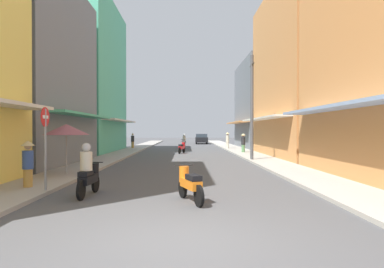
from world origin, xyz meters
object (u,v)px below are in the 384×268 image
object	(u,v)px
pedestrian_crossing	(28,162)
vendor_umbrella	(66,130)
parked_car	(201,139)
utility_pole	(252,107)
pedestrian_midway	(133,141)
motorbike_silver	(184,142)
street_sign_no_entry	(45,138)
motorbike_orange	(190,183)
pedestrian_foreground	(243,142)
motorbike_black	(88,172)
motorbike_red	(182,147)
pedestrian_far	(228,140)

from	to	relation	value
pedestrian_crossing	vendor_umbrella	world-z (taller)	vendor_umbrella
parked_car	vendor_umbrella	size ratio (longest dim) A/B	1.87
utility_pole	vendor_umbrella	bearing A→B (deg)	-142.44
pedestrian_midway	vendor_umbrella	world-z (taller)	vendor_umbrella
motorbike_silver	street_sign_no_entry	xyz separation A→B (m)	(-4.07, -26.40, 1.01)
motorbike_orange	pedestrian_foreground	distance (m)	19.52
motorbike_orange	vendor_umbrella	distance (m)	7.24
parked_car	utility_pole	bearing A→B (deg)	-86.09
motorbike_black	pedestrian_foreground	xyz separation A→B (m)	(7.67, 18.11, 0.25)
motorbike_black	pedestrian_midway	world-z (taller)	pedestrian_midway
motorbike_black	motorbike_orange	distance (m)	3.10
motorbike_black	pedestrian_crossing	distance (m)	2.42
motorbike_black	motorbike_silver	xyz separation A→B (m)	(2.67, 26.74, 0.00)
motorbike_black	pedestrian_crossing	world-z (taller)	pedestrian_crossing
pedestrian_midway	utility_pole	size ratio (longest dim) A/B	0.25
parked_car	pedestrian_crossing	bearing A→B (deg)	-100.97
motorbike_black	vendor_umbrella	world-z (taller)	vendor_umbrella
motorbike_red	motorbike_silver	bearing A→B (deg)	89.08
motorbike_black	utility_pole	distance (m)	13.44
motorbike_black	pedestrian_foreground	size ratio (longest dim) A/B	1.08
motorbike_black	pedestrian_foreground	bearing A→B (deg)	67.04
parked_car	utility_pole	xyz separation A→B (m)	(1.89, -27.68, 2.67)
motorbike_orange	pedestrian_foreground	bearing A→B (deg)	76.07
pedestrian_foreground	pedestrian_crossing	xyz separation A→B (m)	(-9.88, -17.16, -0.04)
motorbike_orange	parked_car	size ratio (longest dim) A/B	0.42
vendor_umbrella	motorbike_orange	bearing A→B (deg)	-44.34
pedestrian_crossing	utility_pole	world-z (taller)	utility_pole
pedestrian_far	vendor_umbrella	bearing A→B (deg)	-114.51
motorbike_silver	pedestrian_crossing	xyz separation A→B (m)	(-4.88, -25.79, 0.20)
vendor_umbrella	street_sign_no_entry	xyz separation A→B (m)	(0.69, -3.79, -0.26)
pedestrian_far	motorbike_black	bearing A→B (deg)	-106.32
street_sign_no_entry	parked_car	bearing A→B (deg)	80.37
motorbike_red	pedestrian_midway	size ratio (longest dim) A/B	1.08
vendor_umbrella	utility_pole	bearing A→B (deg)	37.56
motorbike_red	pedestrian_far	world-z (taller)	pedestrian_far
pedestrian_far	street_sign_no_entry	bearing A→B (deg)	-109.55
pedestrian_foreground	vendor_umbrella	bearing A→B (deg)	-124.92
parked_car	street_sign_no_entry	distance (m)	39.04
motorbike_red	pedestrian_midway	world-z (taller)	pedestrian_midway
motorbike_silver	parked_car	world-z (taller)	motorbike_silver
motorbike_orange	pedestrian_far	world-z (taller)	pedestrian_far
pedestrian_foreground	street_sign_no_entry	xyz separation A→B (m)	(-9.07, -17.77, 0.77)
pedestrian_far	utility_pole	size ratio (longest dim) A/B	0.26
pedestrian_midway	utility_pole	distance (m)	17.56
motorbike_orange	pedestrian_crossing	size ratio (longest dim) A/B	1.08
motorbike_orange	parked_car	bearing A→B (deg)	86.89
motorbike_black	pedestrian_foreground	distance (m)	19.67
motorbike_red	vendor_umbrella	size ratio (longest dim) A/B	0.80
pedestrian_foreground	utility_pole	size ratio (longest dim) A/B	0.25
pedestrian_far	vendor_umbrella	distance (m)	22.25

